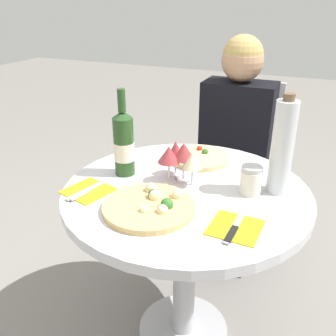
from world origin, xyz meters
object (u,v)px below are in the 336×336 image
Objects in this scene: chair_behind_diner at (236,168)px; dining_table at (186,219)px; tall_carafe at (282,147)px; seated_diner at (231,160)px; wine_bottle at (124,143)px; pizza_large at (151,205)px.

dining_table is at bearing 90.03° from chair_behind_diner.
tall_carafe reaches higher than chair_behind_diner.
chair_behind_diner is at bearing -90.00° from seated_diner.
dining_table is 0.84m from chair_behind_diner.
tall_carafe is (0.57, 0.09, 0.04)m from wine_bottle.
seated_diner reaches higher than chair_behind_diner.
seated_diner is 0.77m from wine_bottle.
tall_carafe is at bearing 20.18° from dining_table.
seated_diner is at bearing 86.35° from pizza_large.
seated_diner reaches higher than pizza_large.
tall_carafe is at bearing 38.96° from pizza_large.
wine_bottle is at bearing 175.05° from dining_table.
dining_table is at bearing -4.95° from wine_bottle.
seated_diner is 0.73m from tall_carafe.
seated_diner is 3.53× the size of wine_bottle.
pizza_large is (-0.06, -0.18, 0.15)m from dining_table.
seated_diner is (-0.00, 0.69, -0.03)m from dining_table.
pizza_large is at bearing -141.04° from tall_carafe.
wine_bottle reaches higher than chair_behind_diner.
tall_carafe is (0.30, 0.11, 0.30)m from dining_table.
dining_table is 0.37m from wine_bottle.
dining_table is at bearing 90.03° from seated_diner.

